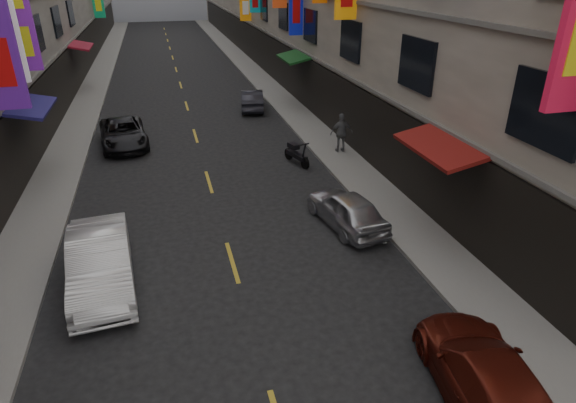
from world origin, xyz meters
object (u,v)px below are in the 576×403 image
car_left_mid (100,262)px  car_left_far (123,133)px  car_right_mid (347,209)px  pedestrian_rfar (342,133)px  scooter_far_right (296,154)px  car_right_far (252,100)px  car_right_near (488,380)px

car_left_mid → car_left_far: 11.60m
car_right_mid → pedestrian_rfar: 6.82m
car_left_mid → car_left_far: size_ratio=1.00×
pedestrian_rfar → scooter_far_right: bearing=18.0°
car_right_mid → car_right_far: size_ratio=0.99×
scooter_far_right → car_left_mid: car_left_mid is taller
scooter_far_right → car_left_mid: 10.38m
car_right_far → pedestrian_rfar: (2.45, -8.53, 0.41)m
scooter_far_right → pedestrian_rfar: 2.45m
car_left_mid → car_left_far: bearing=84.4°
car_right_near → car_left_mid: bearing=-29.4°
car_left_far → car_right_far: car_left_far is taller
car_right_near → car_left_far: bearing=-57.8°
scooter_far_right → car_left_far: size_ratio=0.40×
car_right_near → car_right_far: bearing=-79.9°
car_left_mid → car_right_far: car_left_mid is taller
car_right_near → scooter_far_right: bearing=-80.2°
car_left_mid → pedestrian_rfar: 12.51m
car_right_mid → pedestrian_rfar: (2.22, 6.44, 0.40)m
car_right_mid → car_right_far: 14.98m
car_right_mid → scooter_far_right: bearing=-98.5°
car_right_mid → car_left_far: bearing=-63.2°
car_right_near → car_right_mid: 7.49m
car_right_far → pedestrian_rfar: bearing=115.8°
car_left_mid → car_right_mid: 7.65m
scooter_far_right → car_left_far: (-7.32, 4.37, 0.17)m
car_right_near → car_right_mid: (0.01, 7.49, -0.02)m
car_right_far → pedestrian_rfar: pedestrian_rfar is taller
car_left_far → pedestrian_rfar: pedestrian_rfar is taller
scooter_far_right → pedestrian_rfar: bearing=178.1°
scooter_far_right → car_right_mid: bearing=73.6°
car_left_mid → car_right_near: (7.50, -6.07, -0.10)m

